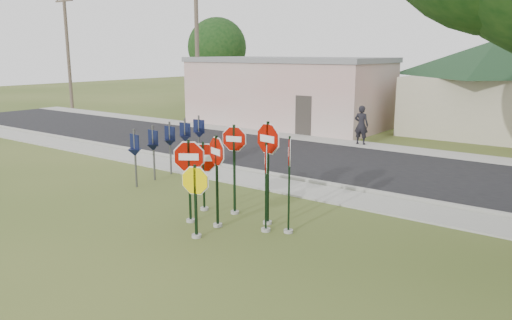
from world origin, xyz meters
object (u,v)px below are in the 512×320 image
Objects in this scene: stop_sign_center at (217,169)px; stop_sign_yellow at (195,194)px; pedestrian at (361,125)px; utility_pole_near at (197,45)px; stop_sign_left at (189,169)px.

stop_sign_yellow is at bearing -83.79° from stop_sign_center.
stop_sign_center is 1.33× the size of pedestrian.
stop_sign_center is 0.27× the size of utility_pole_near.
stop_sign_center is 20.01m from utility_pole_near.
utility_pole_near is (-13.84, 14.04, 3.40)m from stop_sign_center.
stop_sign_yellow is 1.25m from stop_sign_left.
utility_pole_near is 12.45m from pedestrian.
stop_sign_yellow is (0.10, -0.92, -0.44)m from stop_sign_center.
stop_sign_center reaches higher than pedestrian.
utility_pole_near reaches higher than stop_sign_center.
stop_sign_center is 1.02m from stop_sign_yellow.
stop_sign_left reaches higher than stop_sign_yellow.
stop_sign_left is at bearing -47.52° from utility_pole_near.
stop_sign_center is 1.07× the size of stop_sign_left.
stop_sign_left is 0.25× the size of utility_pole_near.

